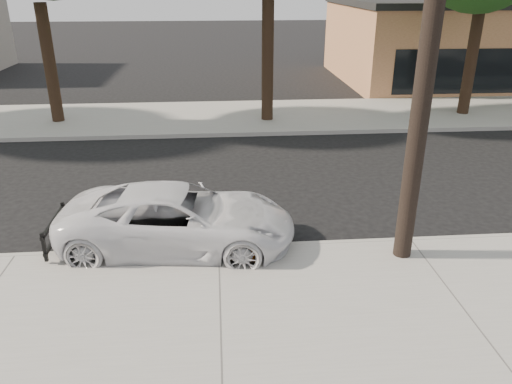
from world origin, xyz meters
TOP-DOWN VIEW (x-y plane):
  - ground at (0.00, 0.00)m, footprint 120.00×120.00m
  - near_sidewalk at (0.00, -4.30)m, footprint 90.00×4.40m
  - far_sidewalk at (0.00, 8.50)m, footprint 90.00×5.00m
  - curb_near at (0.00, -2.10)m, footprint 90.00×0.12m
  - building_main at (16.00, 16.00)m, footprint 18.00×10.00m
  - utility_pole at (3.60, -2.70)m, footprint 1.40×0.34m
  - police_cruiser at (-0.79, -1.80)m, footprint 4.91×2.63m
  - traffic_cone at (0.60, -2.57)m, footprint 0.42×0.42m

SIDE VIEW (x-z plane):
  - ground at x=0.00m, z-range 0.00..0.00m
  - near_sidewalk at x=0.00m, z-range 0.00..0.15m
  - far_sidewalk at x=0.00m, z-range 0.00..0.15m
  - curb_near at x=0.00m, z-range -0.01..0.15m
  - traffic_cone at x=0.60m, z-range 0.14..0.80m
  - police_cruiser at x=-0.79m, z-range 0.00..1.31m
  - building_main at x=16.00m, z-range 0.00..4.00m
  - utility_pole at x=3.60m, z-range 0.20..9.20m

